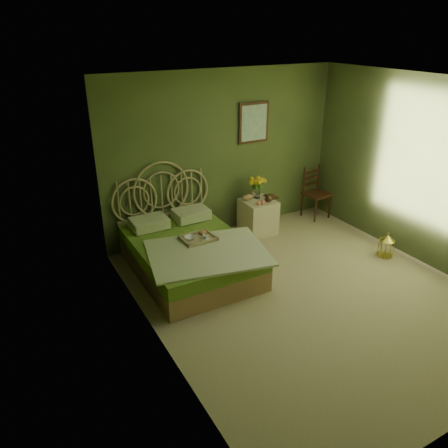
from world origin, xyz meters
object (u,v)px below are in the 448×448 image
chair (314,189)px  birdcage (386,246)px  bed (189,251)px  nightstand (258,212)px

chair → birdcage: size_ratio=2.66×
bed → nightstand: bearing=20.9°
bed → birdcage: (2.75, -1.05, -0.13)m
chair → bed: bearing=-170.1°
chair → birdcage: bearing=-95.0°
nightstand → birdcage: (1.23, -1.63, -0.19)m
chair → birdcage: chair is taller
nightstand → chair: size_ratio=1.09×
bed → chair: bearing=13.8°
bed → nightstand: 1.63m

